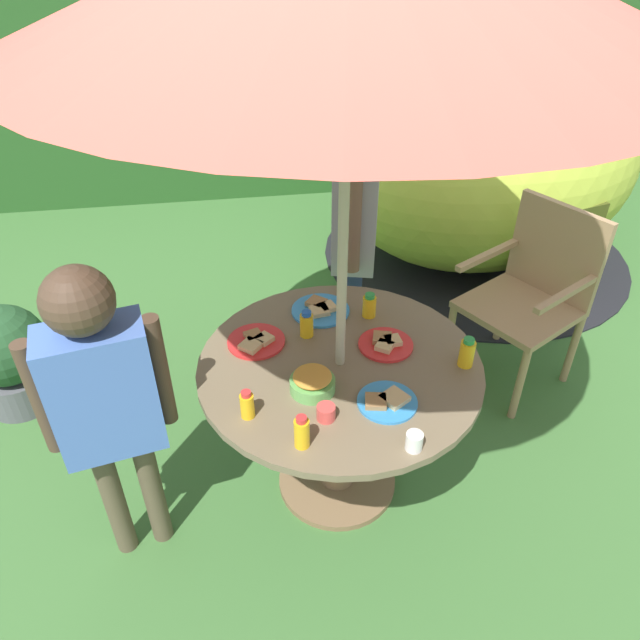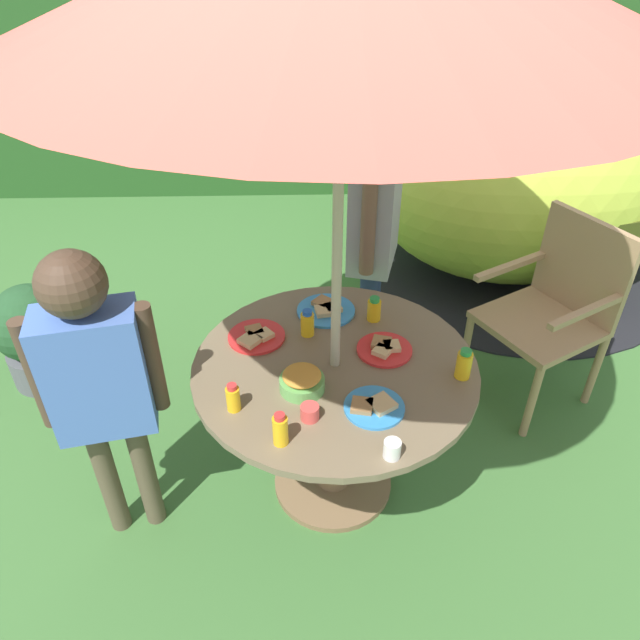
% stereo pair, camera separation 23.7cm
% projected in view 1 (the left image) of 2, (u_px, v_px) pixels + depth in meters
% --- Properties ---
extents(ground_plane, '(10.00, 10.00, 0.02)m').
position_uv_depth(ground_plane, '(337.00, 483.00, 2.73)').
color(ground_plane, '#3D6B33').
extents(hedge_backdrop, '(9.00, 0.70, 1.99)m').
position_uv_depth(hedge_backdrop, '(265.00, 67.00, 4.94)').
color(hedge_backdrop, '#285623').
rests_on(hedge_backdrop, ground_plane).
extents(garden_table, '(1.10, 1.10, 0.71)m').
position_uv_depth(garden_table, '(339.00, 400.00, 2.42)').
color(garden_table, brown).
rests_on(garden_table, ground_plane).
extents(wooden_chair, '(0.68, 0.68, 0.95)m').
position_uv_depth(wooden_chair, '(533.00, 288.00, 3.05)').
color(wooden_chair, tan).
rests_on(wooden_chair, ground_plane).
extents(dome_tent, '(2.64, 2.64, 1.38)m').
position_uv_depth(dome_tent, '(487.00, 165.00, 4.02)').
color(dome_tent, '#B2C63F').
rests_on(dome_tent, ground_plane).
extents(potted_plant, '(0.41, 0.41, 0.57)m').
position_uv_depth(potted_plant, '(8.00, 356.00, 2.98)').
color(potted_plant, '#595960').
rests_on(potted_plant, ground_plane).
extents(child_in_grey_shirt, '(0.30, 0.47, 1.45)m').
position_uv_depth(child_in_grey_shirt, '(356.00, 209.00, 2.91)').
color(child_in_grey_shirt, navy).
rests_on(child_in_grey_shirt, ground_plane).
extents(child_in_blue_shirt, '(0.44, 0.25, 1.31)m').
position_uv_depth(child_in_blue_shirt, '(103.00, 391.00, 1.99)').
color(child_in_blue_shirt, brown).
rests_on(child_in_blue_shirt, ground_plane).
extents(snack_bowl, '(0.17, 0.17, 0.09)m').
position_uv_depth(snack_bowl, '(312.00, 382.00, 2.16)').
color(snack_bowl, '#66B259').
rests_on(snack_bowl, garden_table).
extents(plate_mid_right, '(0.25, 0.25, 0.03)m').
position_uv_depth(plate_mid_right, '(321.00, 309.00, 2.58)').
color(plate_mid_right, '#338CD8').
rests_on(plate_mid_right, garden_table).
extents(plate_center_back, '(0.23, 0.23, 0.03)m').
position_uv_depth(plate_center_back, '(256.00, 341.00, 2.40)').
color(plate_center_back, red).
rests_on(plate_center_back, garden_table).
extents(plate_front_edge, '(0.22, 0.22, 0.03)m').
position_uv_depth(plate_front_edge, '(386.00, 344.00, 2.39)').
color(plate_front_edge, red).
rests_on(plate_front_edge, garden_table).
extents(plate_center_front, '(0.22, 0.22, 0.03)m').
position_uv_depth(plate_center_front, '(387.00, 401.00, 2.12)').
color(plate_center_front, '#338CD8').
rests_on(plate_center_front, garden_table).
extents(juice_bottle_near_left, '(0.06, 0.06, 0.13)m').
position_uv_depth(juice_bottle_near_left, '(467.00, 353.00, 2.26)').
color(juice_bottle_near_left, yellow).
rests_on(juice_bottle_near_left, garden_table).
extents(juice_bottle_near_right, '(0.06, 0.06, 0.12)m').
position_uv_depth(juice_bottle_near_right, '(307.00, 324.00, 2.42)').
color(juice_bottle_near_right, yellow).
rests_on(juice_bottle_near_right, garden_table).
extents(juice_bottle_far_left, '(0.06, 0.06, 0.11)m').
position_uv_depth(juice_bottle_far_left, '(369.00, 306.00, 2.53)').
color(juice_bottle_far_left, yellow).
rests_on(juice_bottle_far_left, garden_table).
extents(juice_bottle_far_right, '(0.05, 0.05, 0.11)m').
position_uv_depth(juice_bottle_far_right, '(247.00, 405.00, 2.05)').
color(juice_bottle_far_right, yellow).
rests_on(juice_bottle_far_right, garden_table).
extents(juice_bottle_mid_left, '(0.05, 0.05, 0.13)m').
position_uv_depth(juice_bottle_mid_left, '(302.00, 432.00, 1.93)').
color(juice_bottle_mid_left, yellow).
rests_on(juice_bottle_mid_left, garden_table).
extents(cup_near, '(0.07, 0.07, 0.06)m').
position_uv_depth(cup_near, '(326.00, 412.00, 2.05)').
color(cup_near, '#E04C47').
rests_on(cup_near, garden_table).
extents(cup_far, '(0.06, 0.06, 0.07)m').
position_uv_depth(cup_far, '(414.00, 441.00, 1.94)').
color(cup_far, white).
rests_on(cup_far, garden_table).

